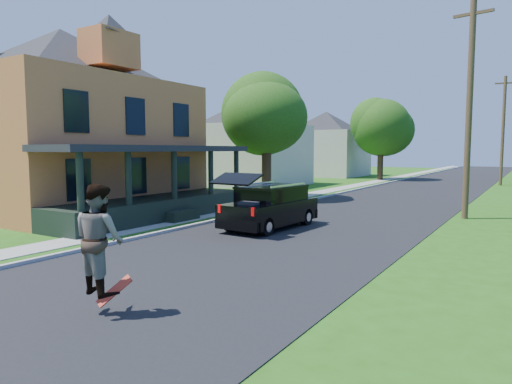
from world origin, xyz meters
The scene contains 15 objects.
ground centered at (0.00, 0.00, 0.00)m, with size 140.00×140.00×0.00m, color #254F0F.
street centered at (0.00, 20.00, 0.00)m, with size 8.00×120.00×0.02m, color black.
curb centered at (-4.05, 20.00, 0.00)m, with size 0.15×120.00×0.12m, color #9F9F9A.
sidewalk centered at (-5.60, 20.00, 0.00)m, with size 1.30×120.00×0.03m, color gray.
front_walk centered at (-9.50, 6.00, 0.00)m, with size 6.50×1.20×0.03m, color gray.
main_house centered at (-12.80, 5.99, 4.92)m, with size 15.56×15.56×10.10m.
neighbor_house_mid centered at (-13.50, 24.00, 4.19)m, with size 12.78×12.78×8.30m.
neighbor_house_far centered at (-13.50, 40.00, 4.19)m, with size 12.78×12.78×8.30m.
black_suv centered at (-1.40, 6.37, 0.82)m, with size 2.03×4.72×2.16m.
skateboarder centered at (0.50, -3.00, 1.38)m, with size 1.07×0.89×1.98m.
skateboard centered at (0.73, -2.89, 0.41)m, with size 0.50×0.52×0.53m.
tree_left_mid centered at (-6.49, 14.76, 5.26)m, with size 5.75×5.80×8.02m.
tree_left_far centered at (-6.05, 35.83, 5.31)m, with size 7.37×7.16×8.39m.
utility_pole_near centered at (4.50, 12.88, 4.71)m, with size 1.58×0.38×9.14m.
utility_pole_far centered at (4.50, 34.35, 4.59)m, with size 1.53×0.34×8.91m.
Camera 1 is at (7.07, -8.33, 2.95)m, focal length 32.00 mm.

